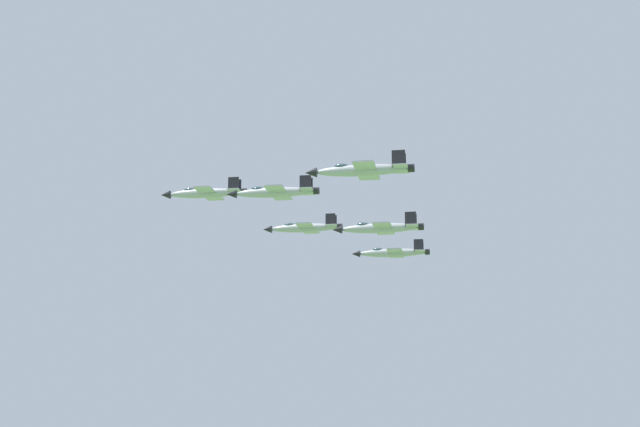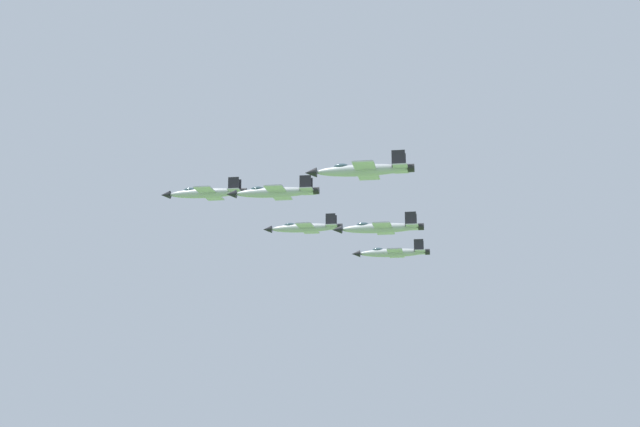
% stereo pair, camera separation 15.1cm
% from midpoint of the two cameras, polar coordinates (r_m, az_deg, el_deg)
% --- Properties ---
extents(jet_lead, '(12.07, 18.84, 4.03)m').
position_cam_midpoint_polar(jet_lead, '(186.58, -7.57, 1.36)').
color(jet_lead, '#9EA3A8').
extents(jet_left_wingman, '(11.54, 17.98, 3.85)m').
position_cam_midpoint_polar(jet_left_wingman, '(165.86, -3.01, 1.43)').
color(jet_left_wingman, '#9EA3A8').
extents(jet_right_wingman, '(11.63, 18.23, 3.88)m').
position_cam_midpoint_polar(jet_right_wingman, '(196.14, -1.03, -0.94)').
color(jet_right_wingman, '#9EA3A8').
extents(jet_left_outer, '(11.92, 18.61, 3.98)m').
position_cam_midpoint_polar(jet_left_outer, '(147.47, 2.79, 2.90)').
color(jet_left_outer, '#9EA3A8').
extents(jet_right_outer, '(11.93, 18.56, 3.98)m').
position_cam_midpoint_polar(jet_right_outer, '(208.57, 4.83, -2.58)').
color(jet_right_outer, '#9EA3A8').
extents(jet_slot_rear, '(11.97, 18.70, 3.99)m').
position_cam_midpoint_polar(jet_slot_rear, '(177.35, 3.99, -0.95)').
color(jet_slot_rear, '#9EA3A8').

